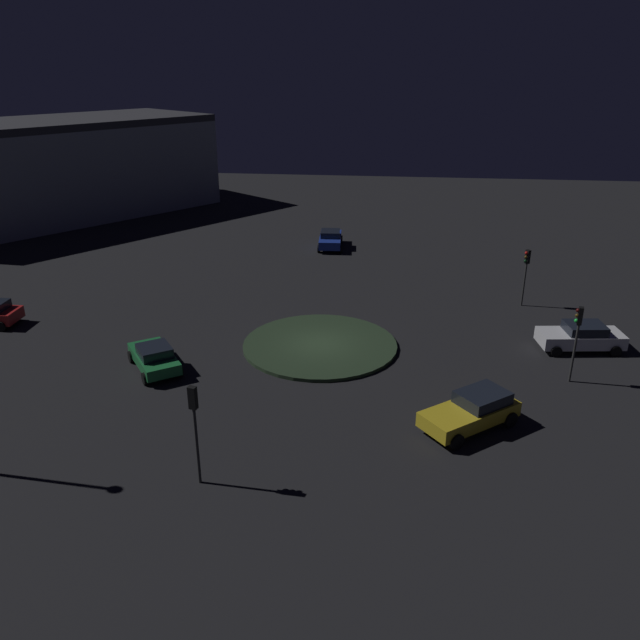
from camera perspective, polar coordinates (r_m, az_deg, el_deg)
ground_plane at (r=35.83m, az=0.00°, el=-2.42°), size 114.43×114.43×0.00m
roundabout_island at (r=35.79m, az=0.00°, el=-2.28°), size 8.79×8.79×0.20m
car_white at (r=38.12m, az=22.68°, el=-1.39°), size 4.79×2.59×1.54m
car_yellow at (r=28.78m, az=13.71°, el=-8.00°), size 4.71×4.32×1.57m
car_green at (r=34.06m, az=-14.86°, el=-3.28°), size 3.80×4.30×1.43m
car_blue at (r=54.82m, az=0.95°, el=7.41°), size 2.28×4.56×1.53m
traffic_light_south at (r=23.89m, az=-11.34°, el=-8.52°), size 0.34×0.38×4.20m
traffic_light_northeast at (r=43.01m, az=18.25°, el=4.67°), size 0.40×0.37×3.83m
traffic_light_east at (r=33.33m, az=22.39°, el=-0.79°), size 0.38×0.34×4.06m
store_building at (r=71.38m, az=-22.87°, el=12.58°), size 29.37×32.85×9.67m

